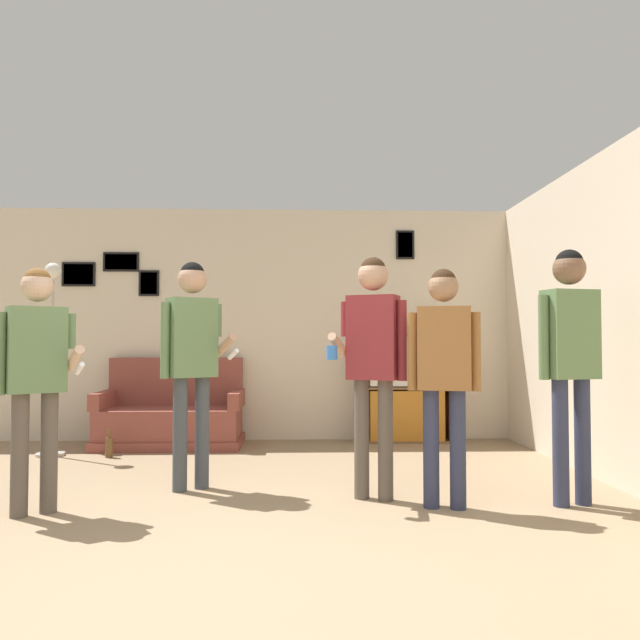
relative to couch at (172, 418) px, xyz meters
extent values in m
plane|color=#937A5B|center=(0.96, -3.95, -0.31)|extent=(20.00, 20.00, 0.00)
cube|color=beige|center=(0.96, 0.41, 1.04)|extent=(8.22, 0.06, 2.70)
cube|color=black|center=(-0.67, 0.37, 1.76)|extent=(0.41, 0.02, 0.22)
cube|color=beige|center=(-0.67, 0.36, 1.76)|extent=(0.37, 0.01, 0.18)
cube|color=black|center=(-1.16, 0.37, 1.62)|extent=(0.38, 0.02, 0.28)
cube|color=#B2B2BC|center=(-1.16, 0.36, 1.62)|extent=(0.34, 0.01, 0.24)
cube|color=black|center=(2.66, 0.37, 1.98)|extent=(0.22, 0.02, 0.34)
cube|color=beige|center=(2.66, 0.36, 1.98)|extent=(0.17, 0.01, 0.30)
cube|color=black|center=(-0.35, 0.37, 1.52)|extent=(0.23, 0.02, 0.30)
cube|color=gray|center=(-0.35, 0.36, 1.52)|extent=(0.19, 0.01, 0.26)
cube|color=beige|center=(3.90, -1.78, 1.04)|extent=(0.06, 6.73, 2.70)
cube|color=brown|center=(0.00, -0.06, -0.26)|extent=(1.56, 0.80, 0.10)
cube|color=brown|center=(0.00, -0.06, -0.05)|extent=(1.50, 0.74, 0.32)
cube|color=brown|center=(0.00, 0.27, 0.38)|extent=(1.50, 0.14, 0.54)
cube|color=brown|center=(-0.72, -0.06, 0.20)|extent=(0.12, 0.74, 0.18)
cube|color=brown|center=(0.72, -0.06, 0.20)|extent=(0.12, 0.74, 0.18)
cube|color=brown|center=(2.12, 0.19, 0.31)|extent=(0.02, 0.30, 1.23)
cube|color=brown|center=(3.13, 0.19, 0.31)|extent=(0.02, 0.30, 1.23)
cube|color=brown|center=(2.62, 0.33, 0.31)|extent=(1.03, 0.01, 1.23)
cube|color=brown|center=(2.62, 0.19, -0.30)|extent=(0.98, 0.30, 0.02)
cube|color=brown|center=(2.62, 0.19, 0.91)|extent=(0.98, 0.30, 0.02)
cube|color=brown|center=(2.62, 0.19, 0.31)|extent=(0.98, 0.30, 0.02)
cube|color=#B77023|center=(2.62, 0.18, 0.00)|extent=(0.84, 0.26, 0.56)
cube|color=beige|center=(2.62, 0.18, 0.61)|extent=(0.84, 0.26, 0.56)
cylinder|color=#ADA89E|center=(-1.09, -0.57, -0.29)|extent=(0.28, 0.28, 0.03)
cylinder|color=#ADA89E|center=(-1.09, -0.57, 0.60)|extent=(0.03, 0.03, 1.75)
sphere|color=white|center=(-1.09, -0.57, 1.55)|extent=(0.17, 0.17, 0.17)
cylinder|color=brown|center=(-0.42, -2.77, 0.09)|extent=(0.11, 0.11, 0.80)
cylinder|color=brown|center=(-0.27, -2.67, 0.09)|extent=(0.11, 0.11, 0.80)
cube|color=#5B7A4C|center=(-0.35, -2.72, 0.78)|extent=(0.41, 0.36, 0.57)
sphere|color=#D1A889|center=(-0.35, -2.72, 1.20)|extent=(0.21, 0.21, 0.21)
sphere|color=brown|center=(-0.35, -2.72, 1.24)|extent=(0.18, 0.18, 0.18)
cylinder|color=#5B7A4C|center=(-0.17, -2.60, 0.91)|extent=(0.07, 0.07, 0.24)
cylinder|color=#D1A889|center=(-0.10, -2.72, 0.72)|extent=(0.21, 0.28, 0.18)
cylinder|color=white|center=(-0.02, -2.83, 0.66)|extent=(0.10, 0.14, 0.09)
cylinder|color=#5B7A4C|center=(-0.53, -2.84, 0.76)|extent=(0.07, 0.07, 0.54)
cylinder|color=#3D4247|center=(0.49, -2.10, 0.13)|extent=(0.11, 0.11, 0.87)
cylinder|color=#3D4247|center=(0.64, -2.01, 0.13)|extent=(0.11, 0.11, 0.87)
cube|color=#5B7A4C|center=(0.57, -2.06, 0.87)|extent=(0.41, 0.36, 0.61)
sphere|color=tan|center=(0.57, -2.06, 1.32)|extent=(0.22, 0.22, 0.22)
sphere|color=black|center=(0.57, -2.06, 1.36)|extent=(0.19, 0.19, 0.19)
cylinder|color=#5B7A4C|center=(0.75, -1.94, 1.00)|extent=(0.07, 0.07, 0.26)
cylinder|color=tan|center=(0.83, -2.07, 0.81)|extent=(0.22, 0.30, 0.19)
cylinder|color=white|center=(0.90, -2.19, 0.74)|extent=(0.10, 0.14, 0.09)
cylinder|color=#5B7A4C|center=(0.38, -2.17, 0.84)|extent=(0.07, 0.07, 0.58)
cylinder|color=brown|center=(1.86, -2.36, 0.12)|extent=(0.11, 0.11, 0.87)
cylinder|color=brown|center=(2.02, -2.43, 0.12)|extent=(0.11, 0.11, 0.87)
cube|color=maroon|center=(1.94, -2.40, 0.86)|extent=(0.41, 0.33, 0.61)
sphere|color=tan|center=(1.94, -2.40, 1.32)|extent=(0.22, 0.22, 0.22)
sphere|color=#382314|center=(1.94, -2.40, 1.36)|extent=(0.19, 0.19, 0.19)
cylinder|color=maroon|center=(2.14, -2.48, 0.84)|extent=(0.07, 0.07, 0.58)
cylinder|color=maroon|center=(1.74, -2.31, 1.00)|extent=(0.07, 0.07, 0.26)
cylinder|color=tan|center=(1.69, -2.44, 0.80)|extent=(0.18, 0.31, 0.19)
cylinder|color=blue|center=(1.63, -2.57, 0.76)|extent=(0.08, 0.08, 0.10)
cylinder|color=#2D334C|center=(2.31, -2.64, 0.10)|extent=(0.11, 0.11, 0.81)
cylinder|color=#2D334C|center=(2.49, -2.67, 0.10)|extent=(0.11, 0.11, 0.81)
cube|color=#936033|center=(2.40, -2.66, 0.79)|extent=(0.39, 0.27, 0.57)
sphere|color=#997051|center=(2.40, -2.66, 1.21)|extent=(0.21, 0.21, 0.21)
sphere|color=#382314|center=(2.40, -2.66, 1.25)|extent=(0.18, 0.18, 0.18)
cylinder|color=#936033|center=(2.61, -2.70, 0.77)|extent=(0.07, 0.07, 0.54)
cylinder|color=#936033|center=(2.19, -2.61, 0.77)|extent=(0.07, 0.07, 0.54)
cylinder|color=#2D334C|center=(3.22, -2.63, 0.13)|extent=(0.11, 0.11, 0.88)
cylinder|color=#2D334C|center=(3.40, -2.59, 0.13)|extent=(0.11, 0.11, 0.88)
cube|color=#5B7A4C|center=(3.31, -2.61, 0.89)|extent=(0.40, 0.28, 0.62)
sphere|color=brown|center=(3.31, -2.61, 1.35)|extent=(0.23, 0.23, 0.23)
sphere|color=black|center=(3.31, -2.61, 1.39)|extent=(0.19, 0.19, 0.19)
cylinder|color=#5B7A4C|center=(3.52, -2.56, 0.86)|extent=(0.07, 0.07, 0.59)
cylinder|color=#5B7A4C|center=(3.10, -2.66, 0.86)|extent=(0.07, 0.07, 0.59)
cylinder|color=brown|center=(-0.47, -0.68, -0.21)|extent=(0.07, 0.07, 0.19)
cylinder|color=brown|center=(-0.47, -0.68, -0.07)|extent=(0.03, 0.03, 0.08)
camera|label=1|loc=(1.40, -6.93, 0.83)|focal=35.00mm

